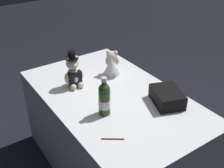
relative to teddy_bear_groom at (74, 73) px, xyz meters
name	(u,v)px	position (x,y,z in m)	size (l,w,h in m)	color
ground_plane	(112,164)	(0.29, 0.18, -0.88)	(12.00, 12.00, 0.00)	black
reception_table	(112,132)	(0.29, 0.18, -0.50)	(1.55, 0.94, 0.76)	white
teddy_bear_groom	(74,73)	(0.00, 0.00, 0.00)	(0.15, 0.16, 0.31)	beige
teddy_bear_bride	(112,64)	(0.01, 0.37, -0.02)	(0.21, 0.20, 0.22)	white
champagne_bottle	(104,99)	(0.46, 0.00, 0.00)	(0.08, 0.08, 0.29)	#28461D
signing_pen	(113,139)	(0.72, -0.10, -0.12)	(0.09, 0.13, 0.01)	maroon
gift_case_black	(167,97)	(0.61, 0.45, -0.07)	(0.31, 0.27, 0.11)	black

